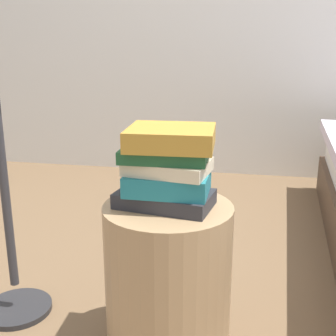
# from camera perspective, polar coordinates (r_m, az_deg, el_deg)

# --- Properties ---
(side_table) EXTENTS (0.38, 0.38, 0.47)m
(side_table) POSITION_cam_1_polar(r_m,az_deg,el_deg) (1.37, -0.00, -14.28)
(side_table) COLOR tan
(side_table) RESTS_ON ground_plane
(book_charcoal) EXTENTS (0.29, 0.20, 0.04)m
(book_charcoal) POSITION_cam_1_polar(r_m,az_deg,el_deg) (1.26, -0.42, -4.01)
(book_charcoal) COLOR #28282D
(book_charcoal) RESTS_ON side_table
(book_teal) EXTENTS (0.23, 0.16, 0.06)m
(book_teal) POSITION_cam_1_polar(r_m,az_deg,el_deg) (1.23, 0.08, -1.95)
(book_teal) COLOR #1E727F
(book_teal) RESTS_ON book_charcoal
(book_cream) EXTENTS (0.25, 0.19, 0.04)m
(book_cream) POSITION_cam_1_polar(r_m,az_deg,el_deg) (1.22, -0.09, 0.18)
(book_cream) COLOR beige
(book_cream) RESTS_ON book_teal
(book_forest) EXTENTS (0.24, 0.16, 0.03)m
(book_forest) POSITION_cam_1_polar(r_m,az_deg,el_deg) (1.22, -0.41, 1.83)
(book_forest) COLOR #1E512D
(book_forest) RESTS_ON book_cream
(book_ochre) EXTENTS (0.25, 0.22, 0.06)m
(book_ochre) POSITION_cam_1_polar(r_m,az_deg,el_deg) (1.22, 0.41, 3.99)
(book_ochre) COLOR #B7842D
(book_ochre) RESTS_ON book_forest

